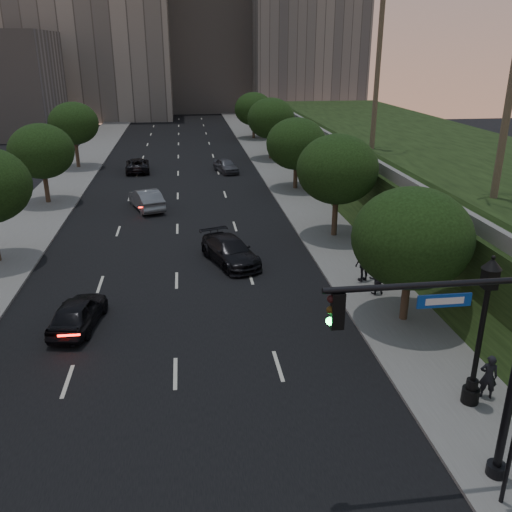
{
  "coord_description": "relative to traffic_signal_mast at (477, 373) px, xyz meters",
  "views": [
    {
      "loc": [
        0.75,
        -13.0,
        11.65
      ],
      "look_at": [
        3.49,
        7.82,
        3.6
      ],
      "focal_mm": 38.0,
      "sensor_mm": 36.0,
      "label": 1
    }
  ],
  "objects": [
    {
      "name": "sidewalk_right",
      "position": [
        2.11,
        31.65,
        -3.6
      ],
      "size": [
        4.5,
        140.0,
        0.15
      ],
      "primitive_type": "cube",
      "color": "slate",
      "rests_on": "ground"
    },
    {
      "name": "tree_right_e",
      "position": [
        2.16,
        63.65,
        0.35
      ],
      "size": [
        5.2,
        5.2,
        6.24
      ],
      "color": "#38281C",
      "rests_on": "ground"
    },
    {
      "name": "tree_right_c",
      "position": [
        2.16,
        34.65,
        0.35
      ],
      "size": [
        5.2,
        5.2,
        6.24
      ],
      "color": "#38281C",
      "rests_on": "ground"
    },
    {
      "name": "traffic_signal_mast",
      "position": [
        0.0,
        0.0,
        0.0
      ],
      "size": [
        5.68,
        0.56,
        7.0
      ],
      "color": "black",
      "rests_on": "ground"
    },
    {
      "name": "office_block_mid",
      "position": [
        -2.14,
        103.65,
        9.33
      ],
      "size": [
        22.0,
        18.0,
        26.0
      ],
      "primitive_type": "cube",
      "color": "gray",
      "rests_on": "ground"
    },
    {
      "name": "sedan_near_right",
      "position": [
        -5.06,
        17.87,
        -2.93
      ],
      "size": [
        3.69,
        5.53,
        1.49
      ],
      "primitive_type": "imported",
      "rotation": [
        0.0,
        0.0,
        0.34
      ],
      "color": "black",
      "rests_on": "ground"
    },
    {
      "name": "tree_right_d",
      "position": [
        2.16,
        48.65,
        0.84
      ],
      "size": [
        5.2,
        5.2,
        6.74
      ],
      "color": "#38281C",
      "rests_on": "ground"
    },
    {
      "name": "office_block_left",
      "position": [
        -22.14,
        93.65,
        12.33
      ],
      "size": [
        26.0,
        20.0,
        32.0
      ],
      "primitive_type": "cube",
      "color": "gray",
      "rests_on": "ground"
    },
    {
      "name": "street_lamp",
      "position": [
        2.05,
        3.34,
        -1.04
      ],
      "size": [
        0.64,
        0.64,
        5.62
      ],
      "color": "black",
      "rests_on": "ground"
    },
    {
      "name": "office_block_right",
      "position": [
        15.86,
        97.65,
        14.33
      ],
      "size": [
        20.0,
        22.0,
        36.0
      ],
      "primitive_type": "cube",
      "color": "gray",
      "rests_on": "ground"
    },
    {
      "name": "sidewalk_left",
      "position": [
        -18.39,
        31.65,
        -3.6
      ],
      "size": [
        4.5,
        140.0,
        0.15
      ],
      "primitive_type": "cube",
      "color": "slate",
      "rests_on": "ground"
    },
    {
      "name": "tree_left_c",
      "position": [
        -18.44,
        32.65,
        0.53
      ],
      "size": [
        5.0,
        5.0,
        6.34
      ],
      "color": "#38281C",
      "rests_on": "ground"
    },
    {
      "name": "ground",
      "position": [
        -8.14,
        1.65,
        -3.67
      ],
      "size": [
        160.0,
        160.0,
        0.0
      ],
      "primitive_type": "plane",
      "color": "black",
      "rests_on": "ground"
    },
    {
      "name": "sedan_far_right",
      "position": [
        -3.34,
        42.53,
        -2.98
      ],
      "size": [
        2.7,
        4.37,
        1.39
      ],
      "primitive_type": "imported",
      "rotation": [
        0.0,
        0.0,
        0.28
      ],
      "color": "#505157",
      "rests_on": "ground"
    },
    {
      "name": "pedestrian_b",
      "position": [
        1.8,
        12.42,
        -2.73
      ],
      "size": [
        0.78,
        0.62,
        1.59
      ],
      "primitive_type": "imported",
      "rotation": [
        0.0,
        0.0,
        3.12
      ],
      "color": "black",
      "rests_on": "sidewalk_right"
    },
    {
      "name": "parapet_wall",
      "position": [
        5.36,
        29.65,
        0.68
      ],
      "size": [
        0.35,
        90.0,
        0.7
      ],
      "primitive_type": "cube",
      "color": "slate",
      "rests_on": "embankment"
    },
    {
      "name": "tree_right_b",
      "position": [
        2.16,
        21.65,
        0.84
      ],
      "size": [
        5.2,
        5.2,
        6.74
      ],
      "color": "#38281C",
      "rests_on": "ground"
    },
    {
      "name": "sedan_near_left",
      "position": [
        -12.42,
        10.99,
        -2.95
      ],
      "size": [
        2.36,
        4.45,
        1.44
      ],
      "primitive_type": "imported",
      "rotation": [
        0.0,
        0.0,
        2.98
      ],
      "color": "black",
      "rests_on": "ground"
    },
    {
      "name": "sedan_mid_left",
      "position": [
        -10.49,
        29.97,
        -2.87
      ],
      "size": [
        3.13,
        5.14,
        1.6
      ],
      "primitive_type": "imported",
      "rotation": [
        0.0,
        0.0,
        3.46
      ],
      "color": "slate",
      "rests_on": "ground"
    },
    {
      "name": "embankment",
      "position": [
        13.86,
        29.65,
        -1.67
      ],
      "size": [
        18.0,
        90.0,
        4.0
      ],
      "primitive_type": "cube",
      "color": "black",
      "rests_on": "ground"
    },
    {
      "name": "pedestrian_signal",
      "position": [
        0.7,
        -1.02,
        -2.11
      ],
      "size": [
        0.3,
        0.33,
        2.5
      ],
      "color": "black",
      "rests_on": "ground"
    },
    {
      "name": "pedestrian_c",
      "position": [
        1.69,
        14.02,
        -2.57
      ],
      "size": [
        1.21,
        0.8,
        1.91
      ],
      "primitive_type": "imported",
      "rotation": [
        0.0,
        0.0,
        3.47
      ],
      "color": "black",
      "rests_on": "sidewalk_right"
    },
    {
      "name": "pedestrian_a",
      "position": [
        2.75,
        3.55,
        -2.69
      ],
      "size": [
        0.71,
        0.59,
        1.67
      ],
      "primitive_type": "imported",
      "rotation": [
        0.0,
        0.0,
        2.77
      ],
      "color": "black",
      "rests_on": "sidewalk_right"
    },
    {
      "name": "tree_right_a",
      "position": [
        2.16,
        9.65,
        0.35
      ],
      "size": [
        5.2,
        5.2,
        6.24
      ],
      "color": "#38281C",
      "rests_on": "ground"
    },
    {
      "name": "tree_left_d",
      "position": [
        -18.44,
        46.65,
        0.9
      ],
      "size": [
        5.0,
        5.0,
        6.71
      ],
      "color": "#38281C",
      "rests_on": "ground"
    },
    {
      "name": "sedan_far_left",
      "position": [
        -12.18,
        44.01,
        -2.98
      ],
      "size": [
        2.62,
        5.11,
        1.38
      ],
      "primitive_type": "imported",
      "rotation": [
        0.0,
        0.0,
        3.21
      ],
      "color": "black",
      "rests_on": "ground"
    },
    {
      "name": "road_surface",
      "position": [
        -8.14,
        31.65,
        -3.66
      ],
      "size": [
        16.0,
        140.0,
        0.02
      ],
      "primitive_type": "cube",
      "color": "black",
      "rests_on": "ground"
    }
  ]
}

